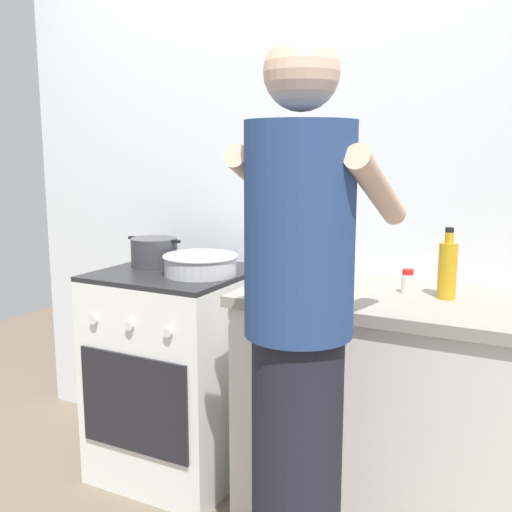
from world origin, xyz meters
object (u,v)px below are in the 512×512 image
Objects in this scene: mixing_bowl at (200,264)px; spice_bottle at (408,282)px; person at (299,347)px; utensil_crock at (347,256)px; stove_range at (178,372)px; pot at (154,252)px; oil_bottle at (447,269)px.

mixing_bowl is 0.83m from spice_bottle.
utensil_crock is at bearing 99.05° from person.
stove_range is 0.90m from utensil_crock.
pot is 3.08× the size of spice_bottle.
mixing_bowl is 1.26× the size of oil_bottle.
spice_bottle reaches higher than stove_range.
pot is 0.85m from utensil_crock.
utensil_crock is at bearing 161.70° from oil_bottle.
spice_bottle is at bearing 0.02° from pot.
pot is at bearing -179.98° from spice_bottle.
oil_bottle is (1.10, 0.04, 0.55)m from stove_range.
utensil_crock is at bearing 18.72° from mixing_bowl.
spice_bottle is at bearing 4.40° from mixing_bowl.
utensil_crock reaches higher than oil_bottle.
person reaches higher than mixing_bowl.
stove_range is at bearing 172.03° from mixing_bowl.
pot is at bearing 162.64° from stove_range.
spice_bottle is 0.64m from person.
mixing_bowl is 0.88m from person.
oil_bottle is at bearing -3.30° from spice_bottle.
mixing_bowl is at bearing -175.60° from spice_bottle.
utensil_crock is at bearing 13.66° from stove_range.
pot is 1.14m from person.
stove_range is at bearing 145.20° from person.
mixing_bowl is 0.95× the size of utensil_crock.
pot is 1.11m from spice_bottle.
stove_range is 2.91× the size of mixing_bowl.
spice_bottle is (0.83, 0.06, -0.00)m from mixing_bowl.
utensil_crock is 1.32× the size of oil_bottle.
stove_range is 0.52m from mixing_bowl.
utensil_crock reaches higher than mixing_bowl.
oil_bottle is at bearing -0.34° from pot.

